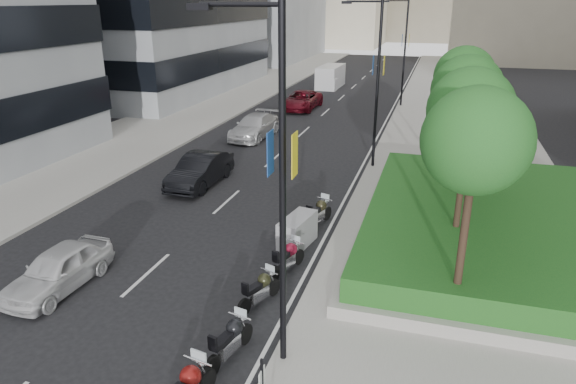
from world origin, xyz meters
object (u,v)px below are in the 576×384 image
at_px(lamp_post_1, 375,76).
at_px(motorcycle_4, 287,258).
at_px(car_a, 59,269).
at_px(car_b, 200,170).
at_px(car_d, 302,100).
at_px(car_c, 254,126).
at_px(lamp_post_0, 276,176).
at_px(delivery_van, 330,78).
at_px(lamp_post_2, 403,47).
at_px(motorcycle_6, 318,213).
at_px(motorcycle_2, 230,340).
at_px(motorcycle_3, 260,289).
at_px(motorcycle_5, 297,232).

relative_size(lamp_post_1, motorcycle_4, 4.64).
height_order(motorcycle_4, car_a, car_a).
bearing_deg(car_b, car_d, 91.45).
height_order(car_b, car_c, car_b).
distance_m(lamp_post_0, delivery_van, 44.49).
bearing_deg(lamp_post_2, motorcycle_6, -92.08).
xyz_separation_m(motorcycle_6, car_b, (-6.83, 3.15, 0.22)).
distance_m(lamp_post_2, motorcycle_4, 30.83).
height_order(lamp_post_1, car_d, lamp_post_1).
xyz_separation_m(lamp_post_2, motorcycle_4, (-1.08, -30.47, -4.53)).
bearing_deg(car_b, motorcycle_2, -60.09).
xyz_separation_m(motorcycle_2, car_b, (-6.58, 11.99, 0.23)).
bearing_deg(motorcycle_4, car_d, 32.30).
bearing_deg(delivery_van, car_a, -88.03).
bearing_deg(motorcycle_6, motorcycle_4, -163.94).
distance_m(car_d, delivery_van, 11.93).
relative_size(lamp_post_0, car_b, 1.89).
xyz_separation_m(lamp_post_0, delivery_van, (-7.97, 43.59, -4.01)).
relative_size(lamp_post_1, car_a, 2.24).
xyz_separation_m(lamp_post_2, car_d, (-7.89, -3.34, -4.30)).
bearing_deg(car_a, lamp_post_1, 65.71).
relative_size(car_a, car_d, 0.73).
bearing_deg(car_c, motorcycle_3, -66.17).
bearing_deg(car_a, motorcycle_6, 48.58).
relative_size(motorcycle_6, car_d, 0.37).
bearing_deg(motorcycle_3, car_a, 118.80).
bearing_deg(car_d, car_c, -91.12).
xyz_separation_m(motorcycle_2, delivery_van, (-6.76, 43.82, 0.50)).
height_order(lamp_post_1, motorcycle_5, lamp_post_1).
xyz_separation_m(lamp_post_0, car_a, (-7.83, 1.45, -4.38)).
bearing_deg(motorcycle_5, car_a, 137.72).
xyz_separation_m(motorcycle_3, car_c, (-7.14, 19.16, 0.24)).
bearing_deg(delivery_van, motorcycle_4, -78.21).
bearing_deg(car_b, lamp_post_1, 35.13).
bearing_deg(motorcycle_5, lamp_post_2, 7.53).
bearing_deg(lamp_post_0, car_b, 123.53).
distance_m(car_b, car_d, 19.90).
height_order(motorcycle_3, car_c, car_c).
bearing_deg(motorcycle_5, lamp_post_0, -158.84).
height_order(lamp_post_0, car_b, lamp_post_0).
distance_m(car_a, delivery_van, 42.14).
bearing_deg(lamp_post_2, motorcycle_4, -92.02).
bearing_deg(car_a, car_b, 92.18).
xyz_separation_m(motorcycle_4, car_a, (-6.76, -3.08, 0.15)).
bearing_deg(delivery_van, car_d, -87.82).
height_order(motorcycle_5, car_a, car_a).
bearing_deg(motorcycle_4, car_b, 61.10).
bearing_deg(lamp_post_0, car_d, 103.99).
xyz_separation_m(lamp_post_0, car_b, (-7.79, 11.75, -4.28)).
xyz_separation_m(motorcycle_2, car_d, (-6.68, 31.89, 0.22)).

